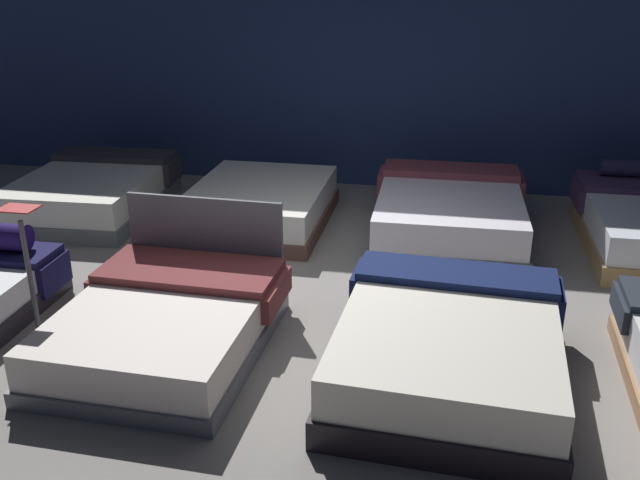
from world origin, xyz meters
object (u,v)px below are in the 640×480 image
bed_1 (168,321)px  price_sign (32,291)px  bed_4 (93,192)px  bed_6 (449,213)px  bed_5 (260,205)px  bed_2 (448,349)px

bed_1 → price_sign: size_ratio=1.72×
bed_4 → price_sign: size_ratio=1.89×
price_sign → bed_1: bearing=6.3°
bed_6 → bed_4: bearing=179.2°
bed_4 → bed_5: bearing=-3.1°
bed_1 → bed_6: size_ratio=0.92×
bed_4 → bed_5: bed_4 is taller
bed_4 → bed_2: bearing=-36.7°
bed_2 → bed_5: bearing=130.3°
bed_1 → bed_2: (2.20, -0.08, 0.03)m
bed_4 → bed_5: size_ratio=1.08×
bed_1 → bed_4: (-2.16, 2.88, 0.02)m
bed_6 → price_sign: price_sign is taller
bed_1 → price_sign: bearing=-172.2°
bed_5 → bed_6: size_ratio=0.93×
bed_4 → bed_6: 4.31m
bed_6 → price_sign: bearing=-137.9°
bed_2 → bed_4: (-4.36, 2.96, -0.01)m
bed_5 → price_sign: price_sign is taller
price_sign → bed_6: bearing=42.9°
bed_4 → price_sign: price_sign is taller
bed_5 → price_sign: 3.16m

